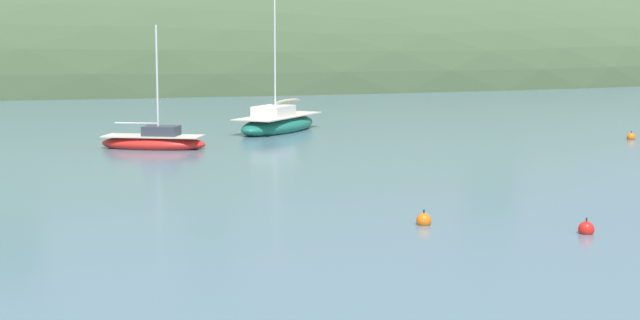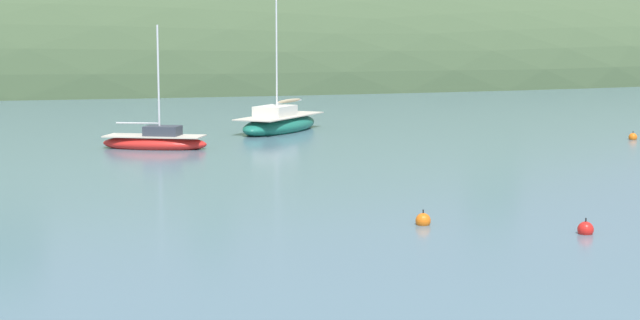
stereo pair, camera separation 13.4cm
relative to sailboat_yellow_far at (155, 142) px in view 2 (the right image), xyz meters
name	(u,v)px [view 2 (the right image)]	position (x,y,z in m)	size (l,w,h in m)	color
far_shoreline_hill	(136,86)	(3.88, 54.96, -0.23)	(150.00, 36.00, 34.49)	#425638
sailboat_yellow_far	(155,142)	(0.00, 0.00, 0.00)	(5.39, 3.74, 6.05)	red
sailboat_teal_outer	(280,124)	(7.61, 6.33, 0.12)	(6.72, 7.32, 8.83)	#196B56
mooring_buoy_inner	(586,229)	(9.13, -23.24, -0.20)	(0.44, 0.44, 0.54)	red
mooring_buoy_outer	(423,221)	(5.34, -20.86, -0.20)	(0.44, 0.44, 0.54)	orange
mooring_buoy_channel	(633,137)	(24.29, -2.79, -0.20)	(0.44, 0.44, 0.54)	orange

